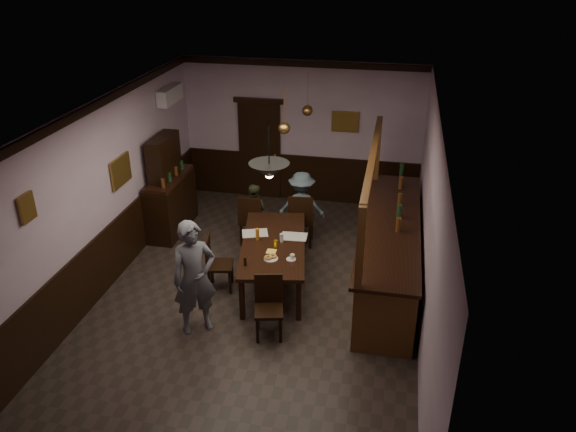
% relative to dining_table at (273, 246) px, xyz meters
% --- Properties ---
extents(room, '(5.01, 8.01, 3.01)m').
position_rel_dining_table_xyz_m(room, '(-0.16, -0.59, 0.81)').
color(room, '#2D2621').
rests_on(room, ground).
extents(dining_table, '(1.37, 2.34, 0.75)m').
position_rel_dining_table_xyz_m(dining_table, '(0.00, 0.00, 0.00)').
color(dining_table, black).
rests_on(dining_table, ground).
extents(chair_far_left, '(0.44, 0.44, 1.01)m').
position_rel_dining_table_xyz_m(chair_far_left, '(-0.68, 1.17, -0.13)').
color(chair_far_left, black).
rests_on(chair_far_left, ground).
extents(chair_far_right, '(0.48, 0.48, 1.03)m').
position_rel_dining_table_xyz_m(chair_far_right, '(0.22, 1.32, -0.12)').
color(chair_far_right, black).
rests_on(chair_far_right, ground).
extents(chair_near, '(0.48, 0.48, 0.92)m').
position_rel_dining_table_xyz_m(chair_near, '(0.23, -1.30, -0.18)').
color(chair_near, black).
rests_on(chair_near, ground).
extents(chair_side, '(0.47, 0.47, 0.93)m').
position_rel_dining_table_xyz_m(chair_side, '(-0.88, -0.36, -0.18)').
color(chair_side, black).
rests_on(chair_side, ground).
extents(person_standing, '(0.76, 0.71, 1.73)m').
position_rel_dining_table_xyz_m(person_standing, '(-0.82, -1.41, 0.18)').
color(person_standing, slate).
rests_on(person_standing, ground).
extents(person_seated_left, '(0.57, 0.46, 1.09)m').
position_rel_dining_table_xyz_m(person_seated_left, '(-0.71, 1.45, -0.14)').
color(person_seated_left, '#3F462A').
rests_on(person_seated_left, ground).
extents(person_seated_right, '(0.91, 0.58, 1.34)m').
position_rel_dining_table_xyz_m(person_seated_right, '(0.17, 1.60, -0.02)').
color(person_seated_right, slate).
rests_on(person_seated_right, ground).
extents(newspaper_left, '(0.49, 0.42, 0.01)m').
position_rel_dining_table_xyz_m(newspaper_left, '(-0.37, 0.25, 0.07)').
color(newspaper_left, silver).
rests_on(newspaper_left, dining_table).
extents(newspaper_right, '(0.44, 0.33, 0.01)m').
position_rel_dining_table_xyz_m(newspaper_right, '(0.29, 0.26, 0.07)').
color(newspaper_right, silver).
rests_on(newspaper_right, dining_table).
extents(napkin, '(0.17, 0.17, 0.00)m').
position_rel_dining_table_xyz_m(napkin, '(0.03, -0.29, 0.07)').
color(napkin, '#FFE35D').
rests_on(napkin, dining_table).
extents(saucer, '(0.15, 0.15, 0.01)m').
position_rel_dining_table_xyz_m(saucer, '(0.38, -0.47, 0.07)').
color(saucer, white).
rests_on(saucer, dining_table).
extents(coffee_cup, '(0.09, 0.09, 0.07)m').
position_rel_dining_table_xyz_m(coffee_cup, '(0.40, -0.46, 0.11)').
color(coffee_cup, white).
rests_on(coffee_cup, saucer).
extents(pastry_plate, '(0.22, 0.22, 0.01)m').
position_rel_dining_table_xyz_m(pastry_plate, '(0.08, -0.51, 0.07)').
color(pastry_plate, white).
rests_on(pastry_plate, dining_table).
extents(pastry_ring_a, '(0.13, 0.13, 0.04)m').
position_rel_dining_table_xyz_m(pastry_ring_a, '(0.04, -0.53, 0.10)').
color(pastry_ring_a, '#C68C47').
rests_on(pastry_ring_a, pastry_plate).
extents(pastry_ring_b, '(0.13, 0.13, 0.04)m').
position_rel_dining_table_xyz_m(pastry_ring_b, '(0.10, -0.48, 0.10)').
color(pastry_ring_b, '#C68C47').
rests_on(pastry_ring_b, pastry_plate).
extents(soda_can, '(0.07, 0.07, 0.12)m').
position_rel_dining_table_xyz_m(soda_can, '(0.07, -0.14, 0.12)').
color(soda_can, '#FDB215').
rests_on(soda_can, dining_table).
extents(beer_glass, '(0.06, 0.06, 0.20)m').
position_rel_dining_table_xyz_m(beer_glass, '(-0.27, 0.05, 0.16)').
color(beer_glass, '#BF721E').
rests_on(beer_glass, dining_table).
extents(water_glass, '(0.06, 0.06, 0.15)m').
position_rel_dining_table_xyz_m(water_glass, '(0.13, 0.04, 0.14)').
color(water_glass, silver).
rests_on(water_glass, dining_table).
extents(pepper_mill, '(0.04, 0.04, 0.14)m').
position_rel_dining_table_xyz_m(pepper_mill, '(-0.26, -0.76, 0.13)').
color(pepper_mill, black).
rests_on(pepper_mill, dining_table).
extents(sideboard, '(0.51, 1.44, 1.90)m').
position_rel_dining_table_xyz_m(sideboard, '(-2.37, 1.45, 0.08)').
color(sideboard, black).
rests_on(sideboard, ground).
extents(bar_counter, '(0.93, 4.01, 2.25)m').
position_rel_dining_table_xyz_m(bar_counter, '(1.84, 0.45, -0.11)').
color(bar_counter, '#532F16').
rests_on(bar_counter, ground).
extents(door_back, '(0.90, 0.06, 2.10)m').
position_rel_dining_table_xyz_m(door_back, '(-1.06, 3.36, 0.36)').
color(door_back, black).
rests_on(door_back, ground).
extents(ac_unit, '(0.20, 0.85, 0.30)m').
position_rel_dining_table_xyz_m(ac_unit, '(-2.54, 2.31, 1.76)').
color(ac_unit, white).
rests_on(ac_unit, ground).
extents(picture_left_small, '(0.04, 0.28, 0.36)m').
position_rel_dining_table_xyz_m(picture_left_small, '(-2.62, -2.19, 1.46)').
color(picture_left_small, olive).
rests_on(picture_left_small, ground).
extents(picture_left_large, '(0.04, 0.62, 0.48)m').
position_rel_dining_table_xyz_m(picture_left_large, '(-2.62, 0.21, 1.01)').
color(picture_left_large, olive).
rests_on(picture_left_large, ground).
extents(picture_back, '(0.55, 0.04, 0.42)m').
position_rel_dining_table_xyz_m(picture_back, '(0.74, 3.37, 1.11)').
color(picture_back, olive).
rests_on(picture_back, ground).
extents(pendant_iron, '(0.56, 0.56, 0.80)m').
position_rel_dining_table_xyz_m(pendant_iron, '(0.14, -0.79, 1.63)').
color(pendant_iron, black).
rests_on(pendant_iron, ground).
extents(pendant_brass_mid, '(0.20, 0.20, 0.81)m').
position_rel_dining_table_xyz_m(pendant_brass_mid, '(-0.06, 1.15, 1.61)').
color(pendant_brass_mid, '#BF8C3F').
rests_on(pendant_brass_mid, ground).
extents(pendant_brass_far, '(0.20, 0.20, 0.81)m').
position_rel_dining_table_xyz_m(pendant_brass_far, '(0.14, 2.28, 1.61)').
color(pendant_brass_far, '#BF8C3F').
rests_on(pendant_brass_far, ground).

